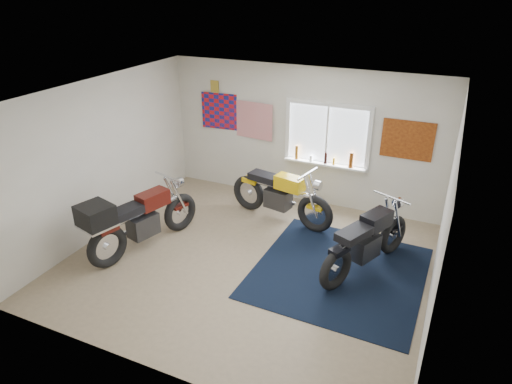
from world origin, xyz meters
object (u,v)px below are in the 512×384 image
at_px(navy_rug, 339,272).
at_px(maroon_tourer, 136,220).
at_px(yellow_triumph, 280,196).
at_px(black_chrome_bike, 366,242).

height_order(navy_rug, maroon_tourer, maroon_tourer).
bearing_deg(navy_rug, yellow_triumph, 140.30).
relative_size(yellow_triumph, maroon_tourer, 0.99).
bearing_deg(yellow_triumph, maroon_tourer, -119.82).
distance_m(yellow_triumph, maroon_tourer, 2.64).
height_order(yellow_triumph, maroon_tourer, maroon_tourer).
bearing_deg(maroon_tourer, navy_rug, -61.11).
bearing_deg(black_chrome_bike, maroon_tourer, 129.92).
height_order(navy_rug, yellow_triumph, yellow_triumph).
bearing_deg(black_chrome_bike, yellow_triumph, 85.71).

